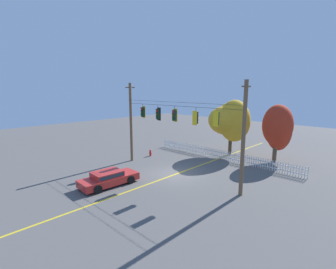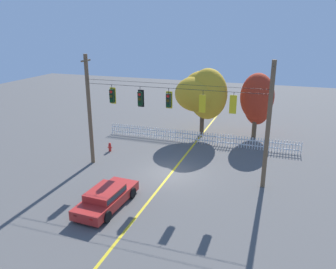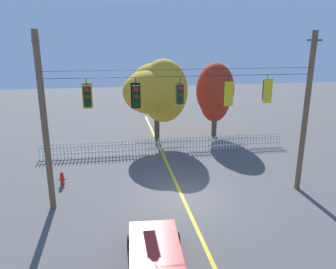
{
  "view_description": "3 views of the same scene",
  "coord_description": "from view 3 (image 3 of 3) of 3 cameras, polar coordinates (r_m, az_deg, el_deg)",
  "views": [
    {
      "loc": [
        13.91,
        -15.33,
        7.34
      ],
      "look_at": [
        -0.84,
        -0.09,
        3.46
      ],
      "focal_mm": 26.41,
      "sensor_mm": 36.0,
      "label": 1
    },
    {
      "loc": [
        6.79,
        -20.5,
        9.89
      ],
      "look_at": [
        -0.29,
        0.2,
        2.76
      ],
      "focal_mm": 36.2,
      "sensor_mm": 36.0,
      "label": 2
    },
    {
      "loc": [
        -3.19,
        -14.58,
        7.59
      ],
      "look_at": [
        -0.72,
        0.07,
        3.27
      ],
      "focal_mm": 35.23,
      "sensor_mm": 36.0,
      "label": 3
    }
  ],
  "objects": [
    {
      "name": "traffic_signal_westbound_side",
      "position": [
        14.82,
        -13.82,
        6.48
      ],
      "size": [
        0.43,
        0.38,
        1.35
      ],
      "color": "black"
    },
    {
      "name": "traffic_signal_eastbound_side",
      "position": [
        15.09,
        2.07,
        7.04
      ],
      "size": [
        0.43,
        0.38,
        1.36
      ],
      "color": "black"
    },
    {
      "name": "parked_car",
      "position": [
        11.53,
        -1.99,
        -21.1
      ],
      "size": [
        2.12,
        4.63,
        1.15
      ],
      "color": "red",
      "rests_on": "ground"
    },
    {
      "name": "signal_support_span",
      "position": [
        15.33,
        2.7,
        2.92
      ],
      "size": [
        12.65,
        1.1,
        7.98
      ],
      "color": "brown",
      "rests_on": "ground"
    },
    {
      "name": "autumn_maple_mid",
      "position": [
        26.32,
        8.15,
        7.24
      ],
      "size": [
        2.97,
        2.85,
        5.88
      ],
      "color": "brown",
      "rests_on": "ground"
    },
    {
      "name": "white_picket_fence",
      "position": [
        22.74,
        -0.3,
        -1.88
      ],
      "size": [
        16.83,
        0.06,
        1.05
      ],
      "color": "white",
      "rests_on": "ground"
    },
    {
      "name": "fire_hydrant",
      "position": [
        18.78,
        -17.86,
        -7.26
      ],
      "size": [
        0.38,
        0.22,
        0.74
      ],
      "color": "red",
      "rests_on": "ground"
    },
    {
      "name": "traffic_signal_northbound_primary",
      "position": [
        15.69,
        10.33,
        7.0
      ],
      "size": [
        0.43,
        0.38,
        1.4
      ],
      "color": "black"
    },
    {
      "name": "lane_centerline_stripe",
      "position": [
        16.74,
        2.51,
        -10.75
      ],
      "size": [
        0.16,
        36.0,
        0.01
      ],
      "primitive_type": "cube",
      "color": "gold",
      "rests_on": "ground"
    },
    {
      "name": "ground",
      "position": [
        16.74,
        2.51,
        -10.77
      ],
      "size": [
        80.0,
        80.0,
        0.0
      ],
      "primitive_type": "plane",
      "color": "#565451"
    },
    {
      "name": "traffic_signal_southbound_primary",
      "position": [
        16.42,
        16.71,
        7.34
      ],
      "size": [
        0.43,
        0.38,
        1.31
      ],
      "color": "black"
    },
    {
      "name": "traffic_signal_northbound_secondary",
      "position": [
        14.82,
        -5.59,
        6.67
      ],
      "size": [
        0.43,
        0.38,
        1.42
      ],
      "color": "black"
    },
    {
      "name": "autumn_maple_near_fence",
      "position": [
        24.12,
        -1.87,
        7.77
      ],
      "size": [
        4.74,
        3.93,
        6.24
      ],
      "color": "#473828",
      "rests_on": "ground"
    }
  ]
}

